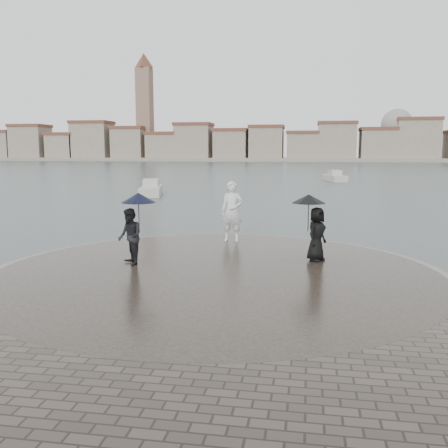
# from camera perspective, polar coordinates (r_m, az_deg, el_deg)

# --- Properties ---
(ground) EXTENTS (400.00, 400.00, 0.00)m
(ground) POSITION_cam_1_polar(r_m,az_deg,el_deg) (10.34, -4.58, -11.85)
(ground) COLOR #2B3835
(ground) RESTS_ON ground
(kerb_ring) EXTENTS (12.50, 12.50, 0.32)m
(kerb_ring) POSITION_cam_1_polar(r_m,az_deg,el_deg) (13.56, -0.93, -6.19)
(kerb_ring) COLOR gray
(kerb_ring) RESTS_ON ground
(quay_tip) EXTENTS (11.90, 11.90, 0.36)m
(quay_tip) POSITION_cam_1_polar(r_m,az_deg,el_deg) (13.55, -0.93, -6.11)
(quay_tip) COLOR #2D261E
(quay_tip) RESTS_ON ground
(statue) EXTENTS (0.78, 0.52, 2.14)m
(statue) POSITION_cam_1_polar(r_m,az_deg,el_deg) (17.78, 0.92, 1.46)
(statue) COLOR white
(statue) RESTS_ON quay_tip
(visitor_left) EXTENTS (1.22, 1.09, 2.04)m
(visitor_left) POSITION_cam_1_polar(r_m,az_deg,el_deg) (14.31, -10.46, -0.26)
(visitor_left) COLOR black
(visitor_left) RESTS_ON quay_tip
(visitor_right) EXTENTS (1.17, 1.07, 1.95)m
(visitor_right) POSITION_cam_1_polar(r_m,az_deg,el_deg) (14.81, 10.26, 0.08)
(visitor_right) COLOR black
(visitor_right) RESTS_ON quay_tip
(far_skyline) EXTENTS (260.00, 20.00, 37.00)m
(far_skyline) POSITION_cam_1_polar(r_m,az_deg,el_deg) (170.34, 6.84, 9.00)
(far_skyline) COLOR gray
(far_skyline) RESTS_ON ground
(boats) EXTENTS (39.49, 27.51, 1.50)m
(boats) POSITION_cam_1_polar(r_m,az_deg,el_deg) (47.74, 14.87, 4.26)
(boats) COLOR beige
(boats) RESTS_ON ground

